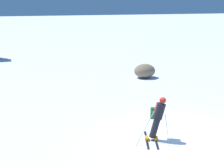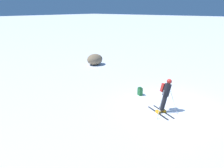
# 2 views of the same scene
# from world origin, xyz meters

# --- Properties ---
(ground_plane) EXTENTS (300.00, 300.00, 0.00)m
(ground_plane) POSITION_xyz_m (0.00, 0.00, 0.00)
(ground_plane) COLOR white
(skier) EXTENTS (1.40, 1.73, 1.82)m
(skier) POSITION_xyz_m (-0.87, -0.08, 1.00)
(skier) COLOR black
(skier) RESTS_ON ground
(spare_backpack) EXTENTS (0.33, 0.37, 0.50)m
(spare_backpack) POSITION_xyz_m (0.26, 2.13, 0.24)
(spare_backpack) COLOR #236633
(spare_backpack) RESTS_ON ground
(exposed_boulder_0) EXTENTS (1.59, 1.35, 1.03)m
(exposed_boulder_0) POSITION_xyz_m (4.11, 9.67, 0.52)
(exposed_boulder_0) COLOR #7A664C
(exposed_boulder_0) RESTS_ON ground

